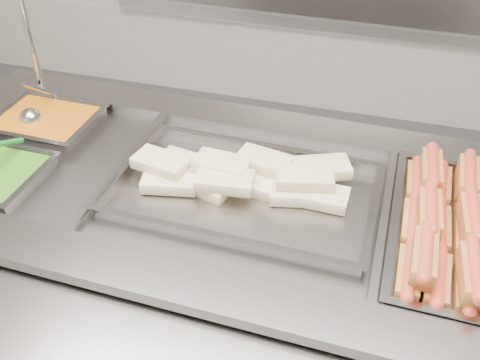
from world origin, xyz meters
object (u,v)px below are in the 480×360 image
(pan_hotdogs, at_px, (462,243))
(pan_wraps, at_px, (244,195))
(ladle, at_px, (31,117))
(sneeze_guard, at_px, (247,22))
(steam_counter, at_px, (225,293))

(pan_hotdogs, relative_size, pan_wraps, 0.81)
(pan_hotdogs, distance_m, pan_wraps, 0.62)
(pan_hotdogs, relative_size, ladle, 2.95)
(sneeze_guard, bearing_deg, ladle, -174.17)
(sneeze_guard, relative_size, pan_hotdogs, 2.97)
(steam_counter, xyz_separation_m, pan_hotdogs, (0.68, -0.02, 0.45))
(sneeze_guard, distance_m, pan_wraps, 0.49)
(pan_hotdogs, bearing_deg, pan_wraps, 178.51)
(sneeze_guard, distance_m, ladle, 0.85)
(pan_hotdogs, bearing_deg, sneeze_guard, 159.23)
(sneeze_guard, relative_size, pan_wraps, 2.40)
(sneeze_guard, bearing_deg, steam_counter, -91.48)
(steam_counter, relative_size, sneeze_guard, 1.15)
(steam_counter, height_order, sneeze_guard, sneeze_guard)
(sneeze_guard, xyz_separation_m, pan_wraps, (0.06, -0.24, -0.43))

